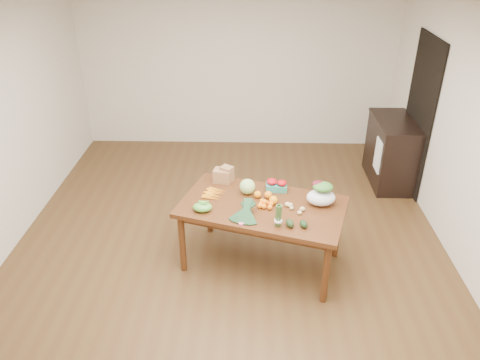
{
  "coord_description": "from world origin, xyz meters",
  "views": [
    {
      "loc": [
        0.25,
        -4.35,
        3.31
      ],
      "look_at": [
        0.13,
        0.0,
        0.91
      ],
      "focal_mm": 35.0,
      "sensor_mm": 36.0,
      "label": 1
    }
  ],
  "objects_px": {
    "mandarin_cluster": "(264,203)",
    "salad_bag": "(321,195)",
    "paper_bag": "(223,174)",
    "asparagus_bundle": "(279,215)",
    "kale_bunch": "(244,212)",
    "cabbage": "(247,187)",
    "dining_table": "(262,234)",
    "cabinet": "(391,152)"
  },
  "relations": [
    {
      "from": "mandarin_cluster",
      "to": "salad_bag",
      "type": "bearing_deg",
      "value": 5.8
    },
    {
      "from": "paper_bag",
      "to": "kale_bunch",
      "type": "distance_m",
      "value": 0.8
    },
    {
      "from": "cabbage",
      "to": "mandarin_cluster",
      "type": "distance_m",
      "value": 0.32
    },
    {
      "from": "asparagus_bundle",
      "to": "kale_bunch",
      "type": "bearing_deg",
      "value": 177.79
    },
    {
      "from": "mandarin_cluster",
      "to": "salad_bag",
      "type": "xyz_separation_m",
      "value": [
        0.58,
        0.06,
        0.07
      ]
    },
    {
      "from": "asparagus_bundle",
      "to": "salad_bag",
      "type": "bearing_deg",
      "value": 59.04
    },
    {
      "from": "kale_bunch",
      "to": "paper_bag",
      "type": "bearing_deg",
      "value": 125.74
    },
    {
      "from": "asparagus_bundle",
      "to": "mandarin_cluster",
      "type": "bearing_deg",
      "value": 126.48
    },
    {
      "from": "kale_bunch",
      "to": "asparagus_bundle",
      "type": "height_order",
      "value": "asparagus_bundle"
    },
    {
      "from": "mandarin_cluster",
      "to": "asparagus_bundle",
      "type": "relative_size",
      "value": 0.72
    },
    {
      "from": "kale_bunch",
      "to": "mandarin_cluster",
      "type": "bearing_deg",
      "value": 66.75
    },
    {
      "from": "mandarin_cluster",
      "to": "kale_bunch",
      "type": "xyz_separation_m",
      "value": [
        -0.2,
        -0.24,
        0.04
      ]
    },
    {
      "from": "paper_bag",
      "to": "mandarin_cluster",
      "type": "bearing_deg",
      "value": -48.42
    },
    {
      "from": "cabbage",
      "to": "asparagus_bundle",
      "type": "height_order",
      "value": "asparagus_bundle"
    },
    {
      "from": "cabbage",
      "to": "salad_bag",
      "type": "height_order",
      "value": "salad_bag"
    },
    {
      "from": "kale_bunch",
      "to": "cabbage",
      "type": "bearing_deg",
      "value": 104.14
    },
    {
      "from": "dining_table",
      "to": "cabinet",
      "type": "distance_m",
      "value": 2.67
    },
    {
      "from": "dining_table",
      "to": "mandarin_cluster",
      "type": "height_order",
      "value": "mandarin_cluster"
    },
    {
      "from": "cabbage",
      "to": "salad_bag",
      "type": "distance_m",
      "value": 0.79
    },
    {
      "from": "paper_bag",
      "to": "cabinet",
      "type": "bearing_deg",
      "value": 32.07
    },
    {
      "from": "dining_table",
      "to": "salad_bag",
      "type": "xyz_separation_m",
      "value": [
        0.6,
        0.02,
        0.49
      ]
    },
    {
      "from": "mandarin_cluster",
      "to": "asparagus_bundle",
      "type": "height_order",
      "value": "asparagus_bundle"
    },
    {
      "from": "paper_bag",
      "to": "kale_bunch",
      "type": "xyz_separation_m",
      "value": [
        0.26,
        -0.76,
        -0.01
      ]
    },
    {
      "from": "cabinet",
      "to": "dining_table",
      "type": "bearing_deg",
      "value": -133.98
    },
    {
      "from": "dining_table",
      "to": "mandarin_cluster",
      "type": "relative_size",
      "value": 9.31
    },
    {
      "from": "paper_bag",
      "to": "salad_bag",
      "type": "height_order",
      "value": "salad_bag"
    },
    {
      "from": "mandarin_cluster",
      "to": "kale_bunch",
      "type": "relative_size",
      "value": 0.45
    },
    {
      "from": "dining_table",
      "to": "kale_bunch",
      "type": "distance_m",
      "value": 0.56
    },
    {
      "from": "cabbage",
      "to": "asparagus_bundle",
      "type": "relative_size",
      "value": 0.67
    },
    {
      "from": "kale_bunch",
      "to": "asparagus_bundle",
      "type": "distance_m",
      "value": 0.35
    },
    {
      "from": "dining_table",
      "to": "paper_bag",
      "type": "bearing_deg",
      "value": 149.3
    },
    {
      "from": "paper_bag",
      "to": "salad_bag",
      "type": "xyz_separation_m",
      "value": [
        1.04,
        -0.46,
        0.02
      ]
    },
    {
      "from": "cabbage",
      "to": "mandarin_cluster",
      "type": "height_order",
      "value": "cabbage"
    },
    {
      "from": "cabinet",
      "to": "salad_bag",
      "type": "xyz_separation_m",
      "value": [
        -1.25,
        -1.9,
        0.4
      ]
    },
    {
      "from": "dining_table",
      "to": "mandarin_cluster",
      "type": "xyz_separation_m",
      "value": [
        0.02,
        -0.03,
        0.42
      ]
    },
    {
      "from": "cabbage",
      "to": "paper_bag",
      "type": "bearing_deg",
      "value": 137.81
    },
    {
      "from": "cabinet",
      "to": "paper_bag",
      "type": "bearing_deg",
      "value": -147.93
    },
    {
      "from": "paper_bag",
      "to": "kale_bunch",
      "type": "height_order",
      "value": "paper_bag"
    },
    {
      "from": "cabbage",
      "to": "asparagus_bundle",
      "type": "bearing_deg",
      "value": -63.81
    },
    {
      "from": "paper_bag",
      "to": "mandarin_cluster",
      "type": "relative_size",
      "value": 1.44
    },
    {
      "from": "cabbage",
      "to": "salad_bag",
      "type": "bearing_deg",
      "value": -14.98
    },
    {
      "from": "paper_bag",
      "to": "kale_bunch",
      "type": "relative_size",
      "value": 0.65
    }
  ]
}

